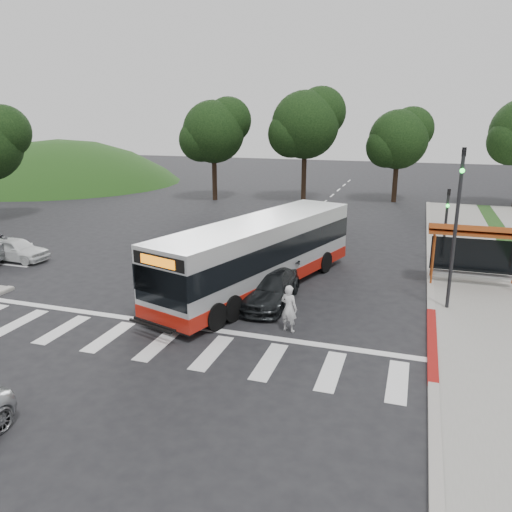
% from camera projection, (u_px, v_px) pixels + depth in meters
% --- Properties ---
extents(ground, '(140.00, 140.00, 0.00)m').
position_uv_depth(ground, '(215.00, 296.00, 21.83)').
color(ground, black).
rests_on(ground, ground).
extents(sidewalk_east, '(4.00, 40.00, 0.12)m').
position_uv_depth(sidewalk_east, '(470.00, 267.00, 25.83)').
color(sidewalk_east, gray).
rests_on(sidewalk_east, ground).
extents(curb_east, '(0.30, 40.00, 0.15)m').
position_uv_depth(curb_east, '(430.00, 263.00, 26.43)').
color(curb_east, '#9E9991').
rests_on(curb_east, ground).
extents(curb_east_red, '(0.32, 6.00, 0.15)m').
position_uv_depth(curb_east_red, '(432.00, 342.00, 17.29)').
color(curb_east_red, maroon).
rests_on(curb_east_red, ground).
extents(hillside_nw, '(44.00, 44.00, 10.00)m').
position_uv_depth(hillside_nw, '(62.00, 182.00, 58.85)').
color(hillside_nw, '#1B4014').
rests_on(hillside_nw, ground).
extents(crosswalk_ladder, '(18.00, 2.60, 0.01)m').
position_uv_depth(crosswalk_ladder, '(159.00, 344.00, 17.26)').
color(crosswalk_ladder, silver).
rests_on(crosswalk_ladder, ground).
extents(bus_shelter, '(4.20, 1.60, 2.86)m').
position_uv_depth(bus_shelter, '(477.00, 236.00, 22.62)').
color(bus_shelter, '#A6481B').
rests_on(bus_shelter, sidewalk_east).
extents(traffic_signal_ne_tall, '(0.18, 0.37, 6.50)m').
position_uv_depth(traffic_signal_ne_tall, '(457.00, 216.00, 19.27)').
color(traffic_signal_ne_tall, black).
rests_on(traffic_signal_ne_tall, ground).
extents(traffic_signal_ne_short, '(0.18, 0.37, 4.00)m').
position_uv_depth(traffic_signal_ne_short, '(446.00, 218.00, 26.04)').
color(traffic_signal_ne_short, black).
rests_on(traffic_signal_ne_short, ground).
extents(tree_north_a, '(6.60, 6.15, 10.17)m').
position_uv_depth(tree_north_a, '(306.00, 124.00, 44.36)').
color(tree_north_a, black).
rests_on(tree_north_a, ground).
extents(tree_north_b, '(5.72, 5.33, 8.43)m').
position_uv_depth(tree_north_b, '(399.00, 138.00, 44.13)').
color(tree_north_b, black).
rests_on(tree_north_b, ground).
extents(tree_north_c, '(6.16, 5.74, 9.30)m').
position_uv_depth(tree_north_c, '(215.00, 131.00, 45.10)').
color(tree_north_c, black).
rests_on(tree_north_c, ground).
extents(transit_bus, '(6.14, 12.53, 3.17)m').
position_uv_depth(transit_bus, '(259.00, 255.00, 22.37)').
color(transit_bus, '#BBBEC0').
rests_on(transit_bus, ground).
extents(pedestrian, '(0.74, 0.58, 1.77)m').
position_uv_depth(pedestrian, '(289.00, 308.00, 18.11)').
color(pedestrian, silver).
rests_on(pedestrian, ground).
extents(dark_sedan, '(1.92, 4.62, 1.33)m').
position_uv_depth(dark_sedan, '(270.00, 288.00, 20.93)').
color(dark_sedan, black).
rests_on(dark_sedan, ground).
extents(west_car_white, '(3.74, 1.60, 1.26)m').
position_uv_depth(west_car_white, '(16.00, 249.00, 27.09)').
color(west_car_white, white).
rests_on(west_car_white, ground).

